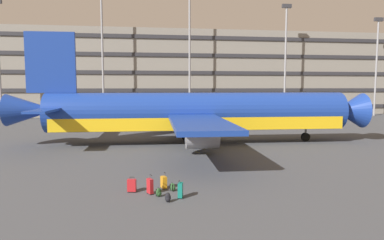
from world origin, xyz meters
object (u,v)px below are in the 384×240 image
(suitcase_large, at_px, (164,182))
(backpack_laid_flat, at_px, (168,198))
(suitcase_red, at_px, (180,190))
(suitcase_upright, at_px, (150,186))
(suitcase_small, at_px, (132,185))
(backpack_purple, at_px, (173,187))
(backpack_teal, at_px, (159,193))
(airliner, at_px, (195,114))

(suitcase_large, bearing_deg, backpack_laid_flat, -88.41)
(suitcase_red, height_order, suitcase_upright, suitcase_upright)
(suitcase_large, xyz_separation_m, suitcase_small, (-1.78, -0.42, 0.01))
(suitcase_upright, bearing_deg, backpack_purple, 15.53)
(suitcase_small, distance_m, backpack_purple, 2.25)
(suitcase_large, height_order, suitcase_upright, suitcase_upright)
(suitcase_upright, bearing_deg, backpack_teal, -50.18)
(suitcase_upright, bearing_deg, suitcase_small, 153.99)
(airliner, bearing_deg, suitcase_upright, -106.75)
(suitcase_upright, bearing_deg, suitcase_large, 48.59)
(backpack_purple, bearing_deg, suitcase_small, 176.65)
(suitcase_red, relative_size, backpack_teal, 1.77)
(suitcase_red, distance_m, backpack_purple, 1.30)
(backpack_teal, bearing_deg, suitcase_small, 144.63)
(airliner, relative_size, suitcase_small, 43.90)
(airliner, xyz_separation_m, suitcase_small, (-5.91, -15.90, -2.66))
(suitcase_small, xyz_separation_m, backpack_teal, (1.43, -1.02, -0.16))
(airliner, bearing_deg, backpack_teal, -104.85)
(suitcase_large, xyz_separation_m, backpack_teal, (-0.34, -1.43, -0.15))
(backpack_teal, distance_m, backpack_laid_flat, 1.02)
(airliner, bearing_deg, backpack_purple, -102.91)
(suitcase_large, height_order, backpack_teal, suitcase_large)
(suitcase_upright, distance_m, suitcase_small, 1.10)
(suitcase_large, height_order, backpack_laid_flat, suitcase_large)
(suitcase_upright, xyz_separation_m, backpack_laid_flat, (0.86, -1.47, -0.22))
(suitcase_large, relative_size, backpack_laid_flat, 1.77)
(suitcase_red, distance_m, backpack_teal, 1.18)
(suitcase_red, relative_size, suitcase_upright, 0.87)
(suitcase_red, distance_m, suitcase_upright, 1.79)
(suitcase_red, relative_size, backpack_laid_flat, 1.74)
(suitcase_large, distance_m, suitcase_upright, 1.20)
(suitcase_upright, distance_m, backpack_teal, 0.73)
(suitcase_upright, distance_m, backpack_laid_flat, 1.71)
(airliner, distance_m, backpack_laid_flat, 18.52)
(airliner, xyz_separation_m, suitcase_red, (-3.38, -17.28, -2.62))
(airliner, distance_m, suitcase_red, 17.80)
(suitcase_small, bearing_deg, suitcase_large, 13.21)
(airliner, xyz_separation_m, backpack_laid_flat, (-4.07, -17.84, -2.82))
(airliner, xyz_separation_m, backpack_purple, (-3.67, -16.03, -2.83))
(backpack_purple, bearing_deg, airliner, 77.09)
(backpack_purple, distance_m, backpack_laid_flat, 1.86)
(backpack_teal, xyz_separation_m, backpack_laid_flat, (0.41, -0.93, 0.00))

